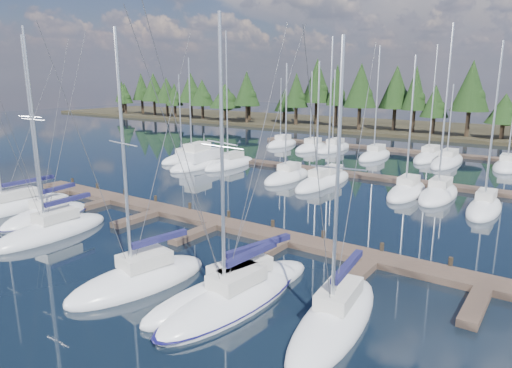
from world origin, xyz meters
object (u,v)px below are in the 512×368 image
Objects in this scene: front_sailboat_0 at (11,208)px; front_sailboat_5 at (233,290)px; main_dock at (215,225)px; front_sailboat_6 at (335,319)px; motor_yacht_left at (200,162)px; front_sailboat_4 at (231,300)px; front_sailboat_2 at (52,231)px; front_sailboat_1 at (46,216)px; front_sailboat_3 at (140,280)px.

front_sailboat_0 is 0.89× the size of front_sailboat_5.
main_dock is 3.33× the size of front_sailboat_6.
motor_yacht_left is at bearing 140.67° from front_sailboat_6.
front_sailboat_4 reaches higher than front_sailboat_6.
front_sailboat_2 is 1.03× the size of front_sailboat_4.
front_sailboat_2 reaches higher than main_dock.
front_sailboat_5 is (7.60, -7.62, 0.09)m from main_dock.
front_sailboat_1 is 1.47× the size of motor_yacht_left.
front_sailboat_3 reaches higher than front_sailboat_6.
main_dock is 3.08× the size of front_sailboat_5.
front_sailboat_4 is at bearing 10.12° from front_sailboat_3.
front_sailboat_1 is 1.04× the size of front_sailboat_3.
front_sailboat_6 is (10.34, 2.25, -0.00)m from front_sailboat_3.
front_sailboat_0 reaches higher than motor_yacht_left.
front_sailboat_3 is at bearing -158.44° from front_sailboat_5.
front_sailboat_1 is 0.98× the size of front_sailboat_2.
front_sailboat_1 reaches higher than motor_yacht_left.
front_sailboat_4 is at bearing -165.36° from front_sailboat_6.
front_sailboat_1 reaches higher than front_sailboat_4.
front_sailboat_0 is 0.86× the size of front_sailboat_2.
front_sailboat_6 is at bearing 12.27° from front_sailboat_3.
front_sailboat_5 is 1.44× the size of motor_yacht_left.
main_dock is 14.98m from front_sailboat_6.
front_sailboat_1 is 20.36m from front_sailboat_4.
front_sailboat_3 is at bearing -53.81° from motor_yacht_left.
front_sailboat_4 reaches higher than front_sailboat_0.
front_sailboat_3 reaches higher than main_dock.
front_sailboat_2 is 1.06× the size of front_sailboat_3.
main_dock is at bearing 106.08° from front_sailboat_3.
front_sailboat_5 is (4.85, 1.92, 0.00)m from front_sailboat_3.
front_sailboat_4 is (20.19, -2.57, -0.01)m from front_sailboat_1.
front_sailboat_5 is at bearing 0.45° from front_sailboat_2.
front_sailboat_1 is at bearing 177.03° from front_sailboat_6.
front_sailboat_0 is at bearing 174.96° from front_sailboat_4.
front_sailboat_2 reaches higher than front_sailboat_4.
front_sailboat_5 is (19.58, -1.63, -0.00)m from front_sailboat_1.
motor_yacht_left is (-25.04, 25.79, 0.24)m from front_sailboat_4.
front_sailboat_0 is at bearing 170.72° from front_sailboat_3.
main_dock is 11.86m from front_sailboat_4.
front_sailboat_4 is (24.82, -2.19, 0.01)m from front_sailboat_0.
front_sailboat_4 is 35.95m from motor_yacht_left.
front_sailboat_4 is 1.12m from front_sailboat_5.
front_sailboat_6 is (25.07, -1.30, -0.01)m from front_sailboat_1.
front_sailboat_0 is 19.62m from front_sailboat_3.
front_sailboat_4 is (5.46, 0.97, -0.00)m from front_sailboat_3.
front_sailboat_3 is 1.40× the size of motor_yacht_left.
main_dock is 3.16× the size of front_sailboat_3.
front_sailboat_1 is 25.11m from front_sailboat_6.
front_sailboat_5 is (-0.61, 0.94, 0.01)m from front_sailboat_4.
front_sailboat_4 is at bearing -57.10° from front_sailboat_5.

